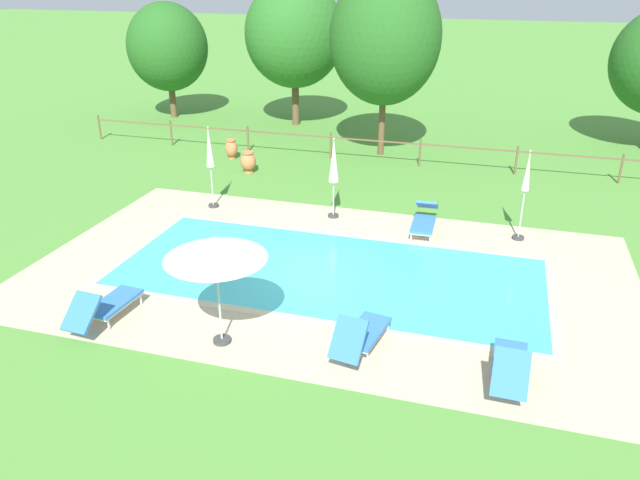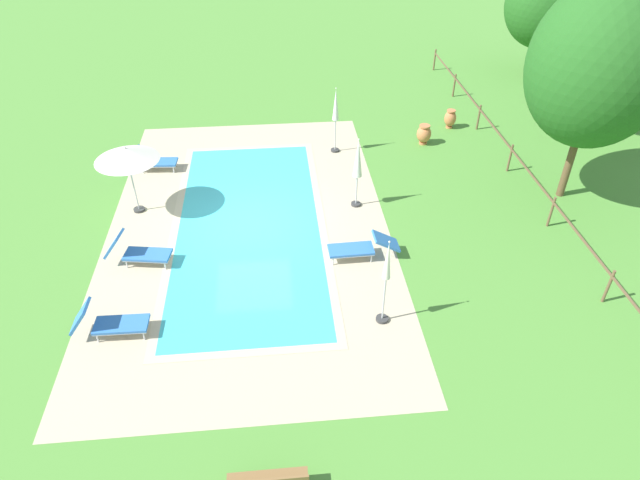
% 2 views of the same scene
% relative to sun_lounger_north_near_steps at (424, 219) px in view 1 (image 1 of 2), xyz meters
% --- Properties ---
extents(ground_plane, '(160.00, 160.00, 0.00)m').
position_rel_sun_lounger_north_near_steps_xyz_m(ground_plane, '(-1.89, -3.25, -0.36)').
color(ground_plane, '#518E38').
extents(pool_deck_paving, '(14.56, 8.64, 0.01)m').
position_rel_sun_lounger_north_near_steps_xyz_m(pool_deck_paving, '(-1.89, -3.25, -0.36)').
color(pool_deck_paving, '#BCAD8E').
rests_on(pool_deck_paving, ground).
extents(swimming_pool_water, '(10.26, 4.35, 0.01)m').
position_rel_sun_lounger_north_near_steps_xyz_m(swimming_pool_water, '(-1.89, -3.25, -0.35)').
color(swimming_pool_water, '#42CCD6').
rests_on(swimming_pool_water, ground).
extents(pool_coping_rim, '(10.74, 4.83, 0.01)m').
position_rel_sun_lounger_north_near_steps_xyz_m(pool_coping_rim, '(-1.89, -3.25, -0.35)').
color(pool_coping_rim, beige).
rests_on(pool_coping_rim, ground).
extents(sun_lounger_north_near_steps, '(0.66, 2.07, 0.76)m').
position_rel_sun_lounger_north_near_steps_xyz_m(sun_lounger_north_near_steps, '(0.00, 0.00, 0.00)').
color(sun_lounger_north_near_steps, '#3370BC').
rests_on(sun_lounger_north_near_steps, ground).
extents(sun_lounger_north_mid, '(0.89, 1.90, 1.01)m').
position_rel_sun_lounger_north_near_steps_xyz_m(sun_lounger_north_mid, '(-0.36, -6.34, 0.04)').
color(sun_lounger_north_mid, '#3370BC').
rests_on(sun_lounger_north_mid, ground).
extents(sun_lounger_north_far, '(0.64, 1.83, 1.02)m').
position_rel_sun_lounger_north_near_steps_xyz_m(sun_lounger_north_far, '(2.41, -6.56, 0.04)').
color(sun_lounger_north_far, '#3370BC').
rests_on(sun_lounger_north_far, ground).
extents(sun_lounger_north_end, '(0.74, 1.99, 0.89)m').
position_rel_sun_lounger_north_near_steps_xyz_m(sun_lounger_north_end, '(-5.76, -6.78, 0.02)').
color(sun_lounger_north_end, '#3370BC').
rests_on(sun_lounger_north_end, ground).
extents(patio_umbrella_open_foreground, '(1.97, 1.97, 2.31)m').
position_rel_sun_lounger_north_near_steps_xyz_m(patio_umbrella_open_foreground, '(-3.09, -6.81, 1.69)').
color(patio_umbrella_open_foreground, '#383838').
rests_on(patio_umbrella_open_foreground, ground).
extents(patio_umbrella_closed_row_west, '(0.32, 0.32, 2.52)m').
position_rel_sun_lounger_north_near_steps_xyz_m(patio_umbrella_closed_row_west, '(2.58, 0.15, 1.24)').
color(patio_umbrella_closed_row_west, '#383838').
rests_on(patio_umbrella_closed_row_west, ground).
extents(patio_umbrella_closed_row_mid_west, '(0.32, 0.32, 2.54)m').
position_rel_sun_lounger_north_near_steps_xyz_m(patio_umbrella_closed_row_mid_west, '(-6.55, 0.02, 1.32)').
color(patio_umbrella_closed_row_mid_west, '#383838').
rests_on(patio_umbrella_closed_row_mid_west, ground).
extents(patio_umbrella_closed_row_centre, '(0.32, 0.32, 2.42)m').
position_rel_sun_lounger_north_near_steps_xyz_m(patio_umbrella_closed_row_centre, '(-2.74, 0.27, 1.25)').
color(patio_umbrella_closed_row_centre, '#383838').
rests_on(patio_umbrella_closed_row_centre, ground).
extents(terracotta_urn_near_fence, '(0.48, 0.48, 0.78)m').
position_rel_sun_lounger_north_near_steps_xyz_m(terracotta_urn_near_fence, '(-8.14, 4.96, 0.06)').
color(terracotta_urn_near_fence, '#C67547').
rests_on(terracotta_urn_near_fence, ground).
extents(terracotta_urn_by_tree, '(0.56, 0.56, 0.79)m').
position_rel_sun_lounger_north_near_steps_xyz_m(terracotta_urn_by_tree, '(-6.83, 3.54, 0.06)').
color(terracotta_urn_by_tree, '#C67547').
rests_on(terracotta_urn_by_tree, ground).
extents(perimeter_fence, '(24.22, 0.08, 1.05)m').
position_rel_sun_lounger_north_near_steps_xyz_m(perimeter_fence, '(-2.72, 6.07, 0.34)').
color(perimeter_fence, brown).
rests_on(perimeter_fence, ground).
extents(tree_far_west, '(4.45, 4.45, 6.44)m').
position_rel_sun_lounger_north_near_steps_xyz_m(tree_far_west, '(-7.55, 11.04, 3.71)').
color(tree_far_west, brown).
rests_on(tree_far_west, ground).
extents(tree_centre, '(4.15, 4.15, 6.94)m').
position_rel_sun_lounger_north_near_steps_xyz_m(tree_centre, '(-2.71, 7.26, 4.09)').
color(tree_centre, brown).
rests_on(tree_centre, ground).
extents(tree_east_mid, '(3.80, 3.80, 5.40)m').
position_rel_sun_lounger_north_near_steps_xyz_m(tree_east_mid, '(-13.86, 10.82, 2.98)').
color(tree_east_mid, brown).
rests_on(tree_east_mid, ground).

